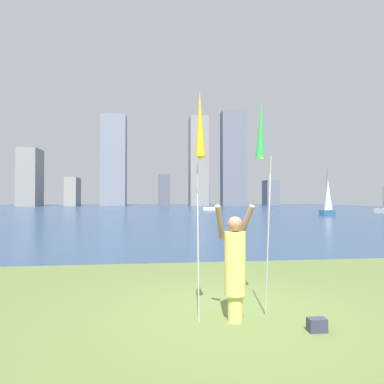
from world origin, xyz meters
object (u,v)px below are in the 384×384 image
object	(u,v)px
kite_flag_left	(200,130)
kite_flag_right	(261,135)
sailboat_2	(383,211)
sailboat_5	(328,199)
person	(235,264)
sailboat_1	(210,208)
bag	(317,325)

from	to	relation	value
kite_flag_left	kite_flag_right	size ratio (longest dim) A/B	0.98
sailboat_2	sailboat_5	xyz separation A→B (m)	(-11.12, -5.13, 1.69)
person	sailboat_5	size ratio (longest dim) A/B	0.35
sailboat_1	sailboat_2	xyz separation A→B (m)	(22.27, -14.87, 0.02)
sailboat_1	kite_flag_right	bearing A→B (deg)	-98.79
sailboat_2	sailboat_5	distance (m)	12.37
person	kite_flag_right	world-z (taller)	kite_flag_right
person	kite_flag_left	xyz separation A→B (m)	(-0.62, -0.15, 2.24)
bag	kite_flag_right	bearing A→B (deg)	117.53
person	sailboat_2	bearing A→B (deg)	43.52
sailboat_1	sailboat_2	distance (m)	26.78
bag	sailboat_5	bearing A→B (deg)	60.81
person	kite_flag_left	distance (m)	2.33
person	bag	bearing A→B (deg)	-34.00
person	kite_flag_right	size ratio (longest dim) A/B	0.50
person	sailboat_1	distance (m)	53.64
bag	sailboat_1	distance (m)	54.03
bag	sailboat_1	bearing A→B (deg)	81.95
kite_flag_left	sailboat_5	world-z (taller)	sailboat_5
sailboat_1	sailboat_2	world-z (taller)	sailboat_1
kite_flag_left	bag	xyz separation A→B (m)	(1.78, -0.44, -3.10)
kite_flag_right	sailboat_5	size ratio (longest dim) A/B	0.69
sailboat_2	kite_flag_left	bearing A→B (deg)	-129.62
bag	sailboat_2	size ratio (longest dim) A/B	0.08
sailboat_1	sailboat_5	bearing A→B (deg)	-60.86
person	kite_flag_left	bearing A→B (deg)	-174.12
kite_flag_left	sailboat_1	xyz separation A→B (m)	(9.35, 53.06, -2.86)
bag	sailboat_5	size ratio (longest dim) A/B	0.05
bag	person	bearing A→B (deg)	153.31
kite_flag_left	sailboat_2	xyz separation A→B (m)	(31.62, 38.19, -2.84)
bag	sailboat_5	world-z (taller)	sailboat_5
kite_flag_right	sailboat_2	bearing A→B (deg)	51.06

